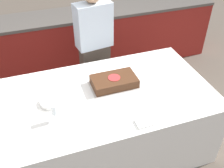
# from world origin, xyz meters

# --- Properties ---
(ground_plane) EXTENTS (14.00, 14.00, 0.00)m
(ground_plane) POSITION_xyz_m (0.00, 0.00, 0.00)
(ground_plane) COLOR brown
(back_counter) EXTENTS (4.40, 0.58, 0.92)m
(back_counter) POSITION_xyz_m (0.00, 1.66, 0.46)
(back_counter) COLOR maroon
(back_counter) RESTS_ON ground_plane
(dining_table) EXTENTS (2.05, 1.16, 0.78)m
(dining_table) POSITION_xyz_m (0.00, 0.00, 0.39)
(dining_table) COLOR white
(dining_table) RESTS_ON ground_plane
(cake) EXTENTS (0.48, 0.30, 0.09)m
(cake) POSITION_xyz_m (0.11, 0.10, 0.82)
(cake) COLOR #B7B2AD
(cake) RESTS_ON dining_table
(plate_stack) EXTENTS (0.21, 0.21, 0.04)m
(plate_stack) POSITION_xyz_m (-0.52, 0.03, 0.80)
(plate_stack) COLOR white
(plate_stack) RESTS_ON dining_table
(wine_glass) EXTENTS (0.07, 0.07, 0.17)m
(wine_glass) POSITION_xyz_m (-0.52, -0.20, 0.89)
(wine_glass) COLOR white
(wine_glass) RESTS_ON dining_table
(side_plate_near_cake) EXTENTS (0.18, 0.18, 0.00)m
(side_plate_near_cake) POSITION_xyz_m (0.14, 0.39, 0.78)
(side_plate_near_cake) COLOR white
(side_plate_near_cake) RESTS_ON dining_table
(utensil_pile) EXTENTS (0.14, 0.11, 0.02)m
(utensil_pile) POSITION_xyz_m (0.18, -0.48, 0.79)
(utensil_pile) COLOR white
(utensil_pile) RESTS_ON dining_table
(person_cutting_cake) EXTENTS (0.43, 0.26, 1.57)m
(person_cutting_cake) POSITION_xyz_m (0.11, 0.80, 0.81)
(person_cutting_cake) COLOR #4C4238
(person_cutting_cake) RESTS_ON ground_plane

